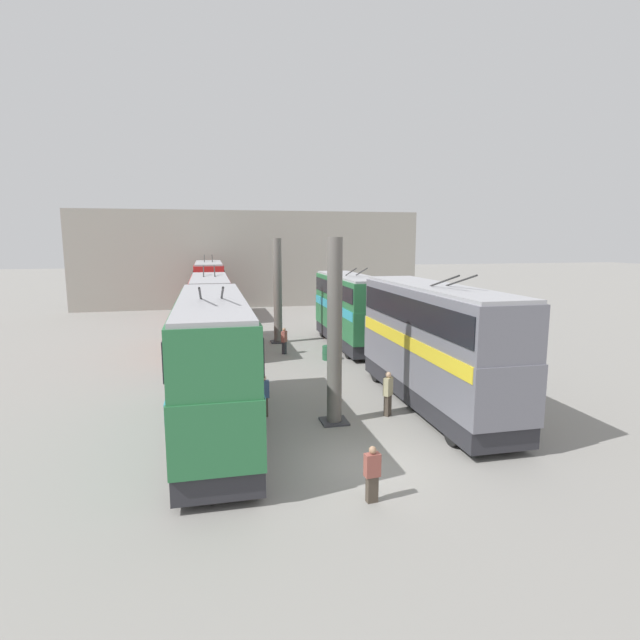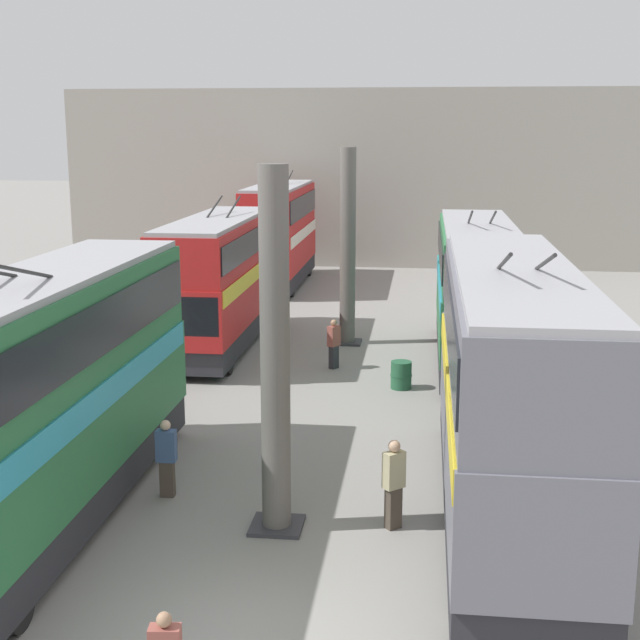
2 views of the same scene
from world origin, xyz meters
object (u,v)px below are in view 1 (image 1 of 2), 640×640
oil_drum (328,353)px  person_by_right_row (264,395)px  bus_right_mid (210,309)px  person_by_left_row (388,392)px  bus_left_near (434,339)px  bus_left_far (350,306)px  person_aisle_foreground (372,473)px  bus_right_near (213,358)px  bus_right_far (209,287)px  person_aisle_midway (284,340)px

oil_drum → person_by_right_row: bearing=151.6°
bus_right_mid → person_by_left_row: bearing=-154.3°
bus_left_near → person_by_left_row: bearing=106.3°
bus_left_far → bus_right_mid: size_ratio=1.03×
person_by_left_row → bus_right_mid: bearing=164.2°
bus_left_far → person_aisle_foreground: bus_left_far is taller
bus_right_near → bus_right_mid: bus_right_near is taller
bus_left_near → person_aisle_foreground: (-6.91, 4.99, -2.11)m
bus_left_far → oil_drum: size_ratio=11.89×
bus_left_far → bus_right_far: size_ratio=1.09×
bus_right_far → person_by_right_row: bearing=-175.8°
person_aisle_foreground → bus_right_near: bearing=28.2°
person_aisle_foreground → person_by_left_row: bearing=-30.5°
bus_right_far → person_by_right_row: size_ratio=5.37×
bus_left_far → person_aisle_midway: bearing=107.2°
oil_drum → bus_left_far: bearing=-34.1°
bus_left_far → bus_right_mid: bearing=84.4°
bus_right_far → person_by_right_row: 26.72m
bus_right_mid → person_by_left_row: bus_right_mid is taller
bus_right_mid → person_aisle_foreground: (-20.41, -4.05, -1.84)m
bus_right_mid → person_by_right_row: size_ratio=5.67×
bus_left_near → person_aisle_midway: 12.29m
bus_left_far → person_by_right_row: size_ratio=5.84×
bus_right_near → person_by_right_row: 3.08m
bus_right_near → person_aisle_foreground: bearing=-145.1°
bus_left_far → oil_drum: 4.80m
bus_right_near → person_by_left_row: size_ratio=6.08×
person_aisle_midway → oil_drum: size_ratio=1.96×
bus_right_near → person_aisle_midway: 13.19m
bus_left_near → person_aisle_foreground: bus_left_near is taller
bus_left_far → bus_right_mid: bus_left_far is taller
person_aisle_foreground → person_by_right_row: bearing=9.7°
bus_right_far → person_aisle_foreground: bearing=-173.2°
person_aisle_midway → person_aisle_foreground: size_ratio=1.04×
bus_left_near → oil_drum: (9.12, 2.37, -2.52)m
person_by_left_row → person_aisle_midway: bearing=150.1°
person_by_left_row → person_aisle_midway: size_ratio=1.11×
bus_left_near → bus_right_far: (26.91, 9.04, -0.09)m
person_aisle_midway → person_aisle_foreground: 18.09m
bus_left_far → bus_right_far: bearing=32.3°
bus_right_mid → person_aisle_foreground: bearing=-168.8°
bus_right_mid → oil_drum: size_ratio=11.55×
oil_drum → person_by_left_row: bearing=-179.2°
bus_right_mid → person_by_right_row: 13.43m
bus_right_far → oil_drum: bus_right_far is taller
bus_left_far → person_aisle_midway: (-1.44, 4.65, -1.82)m
bus_right_far → bus_left_near: bearing=-161.4°
bus_left_near → person_by_left_row: size_ratio=6.06×
bus_right_mid → person_aisle_midway: bus_right_mid is taller
person_by_right_row → oil_drum: bearing=150.8°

